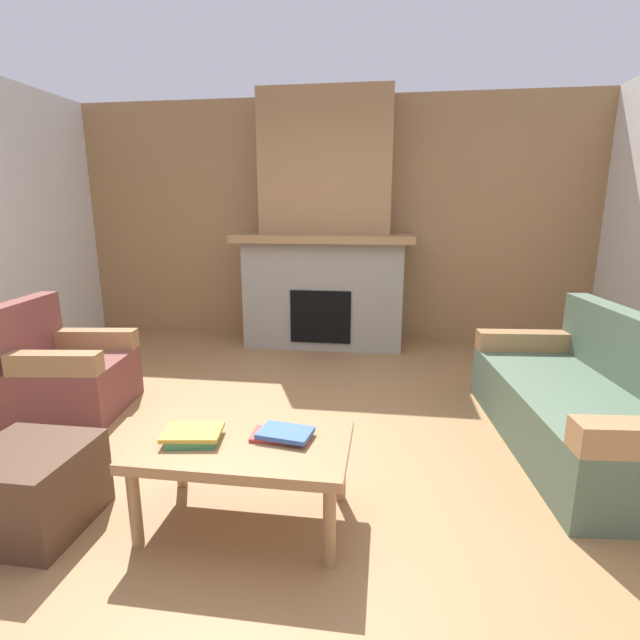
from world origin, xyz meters
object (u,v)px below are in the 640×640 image
(fireplace, at_px, (325,240))
(armchair, at_px, (65,373))
(coffee_table, at_px, (244,450))
(ottoman, at_px, (30,488))
(couch, at_px, (587,405))

(fireplace, distance_m, armchair, 2.87)
(coffee_table, height_order, ottoman, coffee_table)
(ottoman, bearing_deg, fireplace, 74.20)
(coffee_table, distance_m, ottoman, 1.03)
(fireplace, bearing_deg, couch, -48.53)
(coffee_table, xyz_separation_m, ottoman, (-1.00, -0.18, -0.18))
(coffee_table, bearing_deg, armchair, 147.85)
(ottoman, bearing_deg, armchair, 119.57)
(coffee_table, bearing_deg, fireplace, 90.60)
(armchair, relative_size, coffee_table, 0.85)
(fireplace, xyz_separation_m, ottoman, (-0.97, -3.42, -0.96))
(ottoman, bearing_deg, couch, 22.35)
(armchair, bearing_deg, ottoman, -60.43)
(fireplace, height_order, ottoman, fireplace)
(fireplace, xyz_separation_m, coffee_table, (0.03, -3.24, -0.79))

